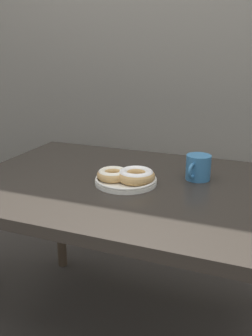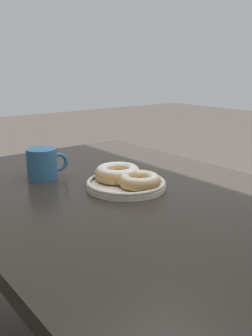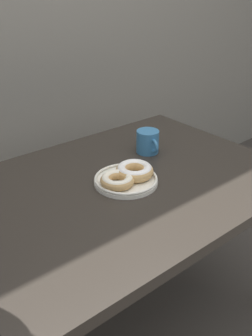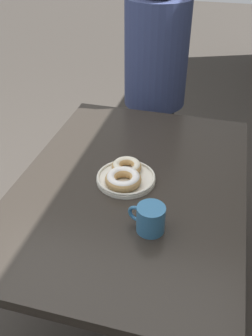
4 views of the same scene
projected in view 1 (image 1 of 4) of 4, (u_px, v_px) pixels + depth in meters
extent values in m
cube|color=slate|center=(188.00, 23.00, 1.97)|extent=(8.00, 0.05, 2.60)
cube|color=#28231E|center=(128.00, 187.00, 1.40)|extent=(1.21, 0.86, 0.04)
cylinder|color=#473828|center=(60.00, 211.00, 2.03)|extent=(0.05, 0.05, 0.66)
cylinder|color=silver|center=(126.00, 182.00, 1.37)|extent=(0.23, 0.23, 0.01)
torus|color=silver|center=(126.00, 179.00, 1.37)|extent=(0.23, 0.23, 0.01)
torus|color=tan|center=(136.00, 176.00, 1.35)|extent=(0.19, 0.19, 0.04)
torus|color=white|center=(136.00, 174.00, 1.35)|extent=(0.18, 0.18, 0.03)
torus|color=tan|center=(113.00, 175.00, 1.37)|extent=(0.13, 0.13, 0.04)
torus|color=silver|center=(113.00, 173.00, 1.37)|extent=(0.12, 0.12, 0.03)
cylinder|color=teal|center=(198.00, 167.00, 1.41)|extent=(0.09, 0.09, 0.09)
cylinder|color=#382114|center=(199.00, 157.00, 1.39)|extent=(0.08, 0.08, 0.00)
torus|color=teal|center=(192.00, 171.00, 1.37)|extent=(0.03, 0.06, 0.06)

